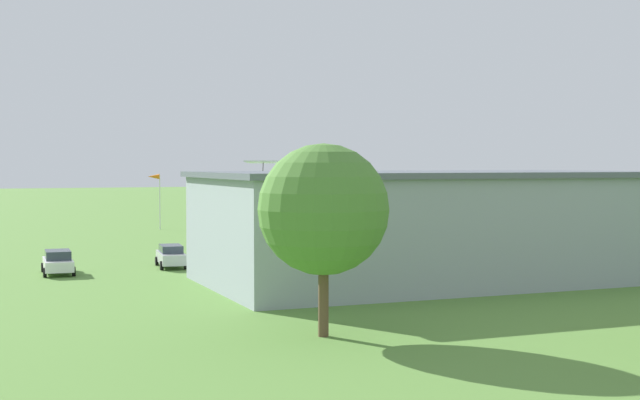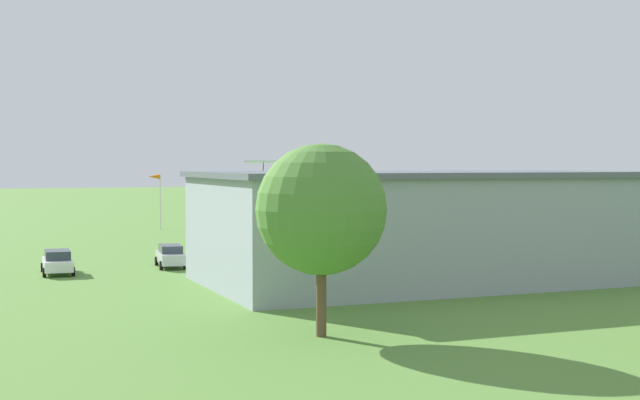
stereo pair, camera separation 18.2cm
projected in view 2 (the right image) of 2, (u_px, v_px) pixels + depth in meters
name	position (u px, v px, depth m)	size (l,w,h in m)	color
ground_plane	(324.00, 238.00, 89.48)	(400.00, 400.00, 0.00)	#568438
hangar	(425.00, 226.00, 56.78)	(28.40, 15.39, 6.97)	#99A3AD
biplane	(292.00, 172.00, 88.37)	(7.98, 7.99, 3.75)	silver
car_silver	(171.00, 256.00, 64.24)	(2.21, 4.70, 1.61)	#B7B7BC
car_white	(57.00, 262.00, 60.30)	(2.17, 4.64, 1.61)	white
person_at_fence_line	(295.00, 249.00, 70.35)	(0.51, 0.51, 1.55)	navy
person_crossing_taxiway	(274.00, 247.00, 71.53)	(0.53, 0.53, 1.62)	#72338C
person_watching_takeoff	(242.00, 249.00, 69.20)	(0.47, 0.47, 1.62)	#72338C
person_near_hangar_door	(415.00, 240.00, 77.17)	(0.53, 0.53, 1.77)	#72338C
person_by_parked_cars	(243.00, 252.00, 66.77)	(0.54, 0.54, 1.63)	orange
tree_at_field_edge	(321.00, 210.00, 38.32)	(5.68, 5.68, 8.35)	brown
windsock	(155.00, 181.00, 100.89)	(1.48, 1.04, 6.31)	silver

